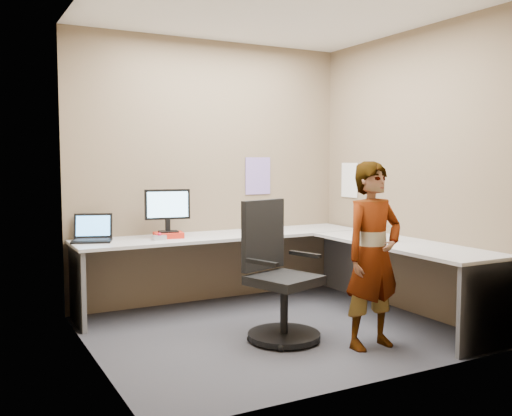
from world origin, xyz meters
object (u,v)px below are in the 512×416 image
office_chair (278,284)px  person (373,255)px  desk (292,253)px  monitor (168,207)px

office_chair → person: size_ratio=0.77×
desk → monitor: monitor is taller
person → office_chair: bearing=134.1°
monitor → person: bearing=-48.7°
desk → monitor: size_ratio=6.90×
monitor → person: person is taller
desk → person: person is taller
desk → office_chair: office_chair is taller
desk → monitor: 1.27m
office_chair → desk: bearing=31.2°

